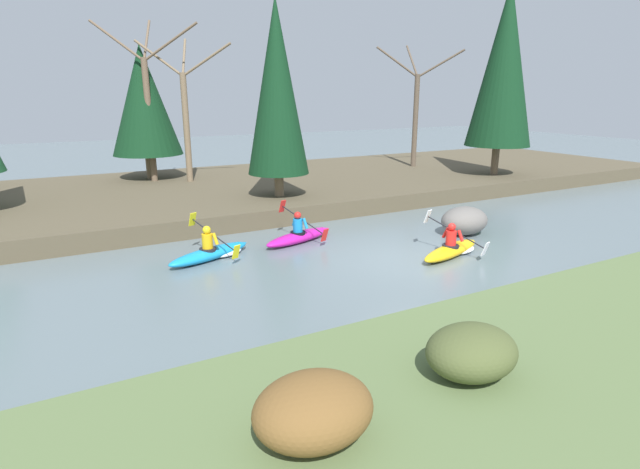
# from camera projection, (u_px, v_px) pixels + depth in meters

# --- Properties ---
(ground_plane) EXTENTS (90.00, 90.00, 0.00)m
(ground_plane) POSITION_uv_depth(u_px,v_px,m) (409.00, 260.00, 14.17)
(ground_plane) COLOR slate
(riverbank_far) EXTENTS (44.00, 11.75, 0.65)m
(riverbank_far) POSITION_uv_depth(u_px,v_px,m) (263.00, 188.00, 23.31)
(riverbank_far) COLOR brown
(riverbank_far) RESTS_ON ground
(conifer_tree_centre) EXTENTS (3.17, 3.17, 6.07)m
(conifer_tree_centre) POSITION_uv_depth(u_px,v_px,m) (144.00, 101.00, 22.87)
(conifer_tree_centre) COLOR #7A664C
(conifer_tree_centre) RESTS_ON riverbank_far
(conifer_tree_mid_right) EXTENTS (2.37, 2.37, 7.37)m
(conifer_tree_mid_right) POSITION_uv_depth(u_px,v_px,m) (277.00, 88.00, 18.69)
(conifer_tree_mid_right) COLOR #7A664C
(conifer_tree_mid_right) RESTS_ON riverbank_far
(conifer_tree_right) EXTENTS (3.11, 3.11, 9.01)m
(conifer_tree_right) POSITION_uv_depth(u_px,v_px,m) (504.00, 65.00, 23.61)
(conifer_tree_right) COLOR brown
(conifer_tree_right) RESTS_ON riverbank_far
(bare_tree_upstream) EXTENTS (3.98, 3.93, 7.26)m
(bare_tree_upstream) POSITION_uv_depth(u_px,v_px,m) (148.00, 105.00, 22.40)
(bare_tree_upstream) COLOR brown
(bare_tree_upstream) RESTS_ON riverbank_far
(bare_tree_mid_upstream) EXTENTS (3.53, 3.49, 6.40)m
(bare_tree_mid_upstream) POSITION_uv_depth(u_px,v_px,m) (186.00, 114.00, 22.41)
(bare_tree_mid_upstream) COLOR #7A664C
(bare_tree_mid_upstream) RESTS_ON riverbank_far
(bare_tree_mid_downstream) EXTENTS (3.60, 3.56, 6.54)m
(bare_tree_mid_downstream) POSITION_uv_depth(u_px,v_px,m) (416.00, 109.00, 27.13)
(bare_tree_mid_downstream) COLOR brown
(bare_tree_mid_downstream) RESTS_ON riverbank_far
(shrub_clump_nearest) EXTENTS (1.51, 1.26, 0.82)m
(shrub_clump_nearest) POSITION_uv_depth(u_px,v_px,m) (313.00, 410.00, 5.94)
(shrub_clump_nearest) COLOR brown
(shrub_clump_nearest) RESTS_ON riverbank_near
(shrub_clump_second) EXTENTS (1.43, 1.19, 0.78)m
(shrub_clump_second) POSITION_uv_depth(u_px,v_px,m) (471.00, 352.00, 7.32)
(shrub_clump_second) COLOR #4C562D
(shrub_clump_second) RESTS_ON riverbank_near
(kayaker_lead) EXTENTS (2.76, 2.02, 1.20)m
(kayaker_lead) POSITION_uv_depth(u_px,v_px,m) (453.00, 249.00, 14.58)
(kayaker_lead) COLOR yellow
(kayaker_lead) RESTS_ON ground
(kayaker_middle) EXTENTS (2.75, 2.02, 1.20)m
(kayaker_middle) POSITION_uv_depth(u_px,v_px,m) (300.00, 235.00, 15.87)
(kayaker_middle) COLOR #C61999
(kayaker_middle) RESTS_ON ground
(kayaker_trailing) EXTENTS (2.73, 1.99, 1.20)m
(kayaker_trailing) POSITION_uv_depth(u_px,v_px,m) (213.00, 252.00, 14.28)
(kayaker_trailing) COLOR #1993D6
(kayaker_trailing) RESTS_ON ground
(boulder_midstream) EXTENTS (1.67, 1.31, 0.94)m
(boulder_midstream) POSITION_uv_depth(u_px,v_px,m) (464.00, 221.00, 16.67)
(boulder_midstream) COLOR slate
(boulder_midstream) RESTS_ON ground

